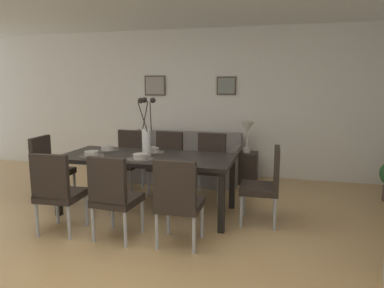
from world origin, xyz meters
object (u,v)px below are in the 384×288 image
at_px(dining_table, 147,161).
at_px(sofa, 183,163).
at_px(dining_chair_far_right, 167,159).
at_px(framed_picture_center, 226,86).
at_px(bowl_near_right, 107,147).
at_px(side_table, 246,168).
at_px(dining_chair_head_west, 49,166).
at_px(centerpiece_vase, 146,134).
at_px(dining_chair_head_east, 266,182).
at_px(bowl_far_right, 153,150).
at_px(bowl_near_left, 91,153).
at_px(bowl_far_left, 140,156).
at_px(dining_chair_far_left, 113,194).
at_px(dining_chair_near_left, 57,189).
at_px(dining_chair_mid_left, 178,198).
at_px(table_lamp, 247,130).
at_px(dining_chair_mid_right, 210,162).
at_px(framed_picture_left, 155,86).
at_px(dining_chair_near_right, 128,157).

xyz_separation_m(dining_table, sofa, (0.00, 1.62, -0.39)).
bearing_deg(dining_chair_far_right, framed_picture_center, 61.27).
relative_size(bowl_near_right, side_table, 0.33).
distance_m(dining_chair_head_west, centerpiece_vase, 1.57).
distance_m(dining_chair_head_east, bowl_near_right, 2.18).
relative_size(dining_table, bowl_near_right, 12.94).
height_order(dining_chair_far_right, bowl_far_right, dining_chair_far_right).
distance_m(bowl_near_left, bowl_far_left, 0.66).
xyz_separation_m(dining_chair_far_left, framed_picture_center, (0.68, 2.98, 1.10)).
xyz_separation_m(dining_chair_near_left, dining_chair_mid_left, (1.36, 0.04, 0.00)).
bearing_deg(bowl_far_right, bowl_near_right, 180.00).
xyz_separation_m(dining_chair_head_west, table_lamp, (2.57, 1.64, 0.38)).
height_order(dining_chair_far_left, dining_chair_mid_right, same).
relative_size(dining_chair_far_left, framed_picture_left, 2.29).
xyz_separation_m(dining_chair_head_east, bowl_near_right, (-2.16, 0.22, 0.27)).
distance_m(dining_chair_mid_right, framed_picture_left, 2.11).
distance_m(dining_chair_near_right, bowl_far_right, 0.97).
height_order(dining_chair_head_east, bowl_far_right, dining_chair_head_east).
relative_size(dining_chair_head_east, side_table, 1.77).
xyz_separation_m(centerpiece_vase, bowl_near_right, (-0.66, 0.21, -0.24)).
height_order(centerpiece_vase, bowl_near_left, centerpiece_vase).
bearing_deg(dining_chair_head_west, bowl_near_left, -15.95).
distance_m(dining_chair_near_right, framed_picture_left, 1.66).
distance_m(dining_chair_near_left, dining_chair_head_east, 2.36).
bearing_deg(dining_chair_mid_left, dining_chair_head_west, 157.75).
height_order(centerpiece_vase, side_table, centerpiece_vase).
bearing_deg(dining_chair_far_left, dining_chair_head_east, 30.06).
distance_m(dining_chair_near_left, framed_picture_center, 3.47).
height_order(sofa, table_lamp, table_lamp).
relative_size(dining_chair_near_left, bowl_far_left, 5.41).
height_order(dining_chair_far_left, dining_chair_head_west, same).
distance_m(bowl_far_right, framed_picture_left, 2.17).
bearing_deg(sofa, dining_chair_mid_right, -50.15).
relative_size(dining_chair_far_right, bowl_far_right, 5.41).
height_order(dining_chair_far_right, framed_picture_center, framed_picture_center).
bearing_deg(side_table, bowl_far_right, -126.86).
xyz_separation_m(dining_chair_mid_right, centerpiece_vase, (-0.64, -0.85, 0.51)).
distance_m(dining_chair_far_right, bowl_near_right, 0.95).
xyz_separation_m(dining_chair_mid_left, bowl_near_right, (-1.34, 1.07, 0.27)).
distance_m(dining_chair_head_west, bowl_far_right, 1.51).
bearing_deg(framed_picture_left, sofa, -35.73).
bearing_deg(dining_chair_far_left, dining_chair_near_right, 110.56).
relative_size(dining_chair_near_left, dining_chair_mid_left, 1.00).
bearing_deg(framed_picture_left, dining_chair_near_right, -90.25).
bearing_deg(dining_table, bowl_far_right, 90.00).
distance_m(dining_chair_near_right, bowl_far_left, 1.29).
height_order(dining_chair_mid_left, dining_chair_head_east, same).
bearing_deg(dining_chair_near_right, dining_table, -51.95).
bearing_deg(bowl_near_left, bowl_far_left, 0.00).
relative_size(bowl_near_right, bowl_far_right, 1.00).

